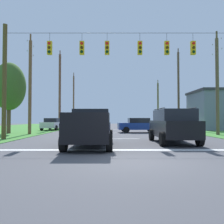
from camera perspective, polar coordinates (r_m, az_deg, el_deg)
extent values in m
plane|color=#47474C|center=(7.98, 5.57, -12.11)|extent=(120.00, 120.00, 0.00)
cube|color=white|center=(10.75, 4.10, -9.38)|extent=(13.62, 0.45, 0.01)
cube|color=white|center=(16.70, 2.63, -6.63)|extent=(2.50, 0.15, 0.01)
cube|color=white|center=(23.53, 1.87, -5.19)|extent=(2.50, 0.15, 0.01)
cube|color=white|center=(31.03, 1.42, -4.34)|extent=(2.50, 0.15, 0.01)
cylinder|color=brown|center=(17.96, -25.14, 6.89)|extent=(0.30, 0.30, 8.14)
cylinder|color=black|center=(17.18, 1.96, 19.02)|extent=(16.25, 0.02, 0.02)
cylinder|color=black|center=(17.63, -15.19, 17.50)|extent=(0.02, 0.02, 0.60)
cube|color=yellow|center=(17.39, -15.21, 15.09)|extent=(0.32, 0.24, 0.95)
cylinder|color=red|center=(17.35, -15.33, 16.15)|extent=(0.20, 0.04, 0.20)
cylinder|color=#352203|center=(17.26, -15.34, 15.20)|extent=(0.20, 0.04, 0.20)
cylinder|color=black|center=(17.18, -15.34, 14.25)|extent=(0.20, 0.04, 0.20)
cylinder|color=black|center=(17.20, -7.44, 17.95)|extent=(0.02, 0.02, 0.60)
cube|color=yellow|center=(16.96, -7.45, 15.49)|extent=(0.32, 0.24, 0.95)
cylinder|color=red|center=(16.92, -7.51, 16.58)|extent=(0.20, 0.04, 0.20)
cylinder|color=#352203|center=(16.83, -7.52, 15.61)|extent=(0.20, 0.04, 0.20)
cylinder|color=black|center=(16.74, -7.52, 14.63)|extent=(0.20, 0.04, 0.20)
cylinder|color=black|center=(17.07, -1.20, 18.09)|extent=(0.02, 0.02, 0.60)
cube|color=yellow|center=(16.83, -1.20, 15.61)|extent=(0.32, 0.24, 0.95)
cylinder|color=red|center=(16.79, -1.21, 16.71)|extent=(0.20, 0.04, 0.20)
cylinder|color=#352203|center=(16.69, -1.21, 15.74)|extent=(0.20, 0.04, 0.20)
cylinder|color=black|center=(16.61, -1.21, 14.75)|extent=(0.20, 0.04, 0.20)
cylinder|color=black|center=(17.18, 6.96, 17.97)|extent=(0.02, 0.02, 0.60)
cube|color=yellow|center=(16.94, 6.97, 15.51)|extent=(0.32, 0.24, 0.95)
cylinder|color=red|center=(16.90, 7.02, 16.60)|extent=(0.20, 0.04, 0.20)
cylinder|color=#352203|center=(16.81, 7.03, 15.63)|extent=(0.20, 0.04, 0.20)
cylinder|color=black|center=(16.72, 7.03, 14.65)|extent=(0.20, 0.04, 0.20)
cylinder|color=black|center=(17.51, 13.46, 17.63)|extent=(0.02, 0.02, 0.60)
cube|color=yellow|center=(17.27, 13.48, 15.21)|extent=(0.32, 0.24, 0.95)
cylinder|color=red|center=(17.22, 13.59, 16.28)|extent=(0.20, 0.04, 0.20)
cylinder|color=#352203|center=(17.13, 13.59, 15.32)|extent=(0.20, 0.04, 0.20)
cylinder|color=black|center=(17.05, 13.60, 14.36)|extent=(0.20, 0.04, 0.20)
cylinder|color=black|center=(18.01, 19.49, 17.12)|extent=(0.02, 0.02, 0.60)
cube|color=yellow|center=(17.78, 19.51, 14.76)|extent=(0.32, 0.24, 0.95)
cylinder|color=red|center=(17.74, 19.66, 15.80)|extent=(0.20, 0.04, 0.20)
cylinder|color=#352203|center=(17.65, 19.67, 14.87)|extent=(0.20, 0.04, 0.20)
cylinder|color=black|center=(17.57, 19.68, 13.93)|extent=(0.20, 0.04, 0.20)
cube|color=black|center=(11.93, -5.33, -4.65)|extent=(2.02, 5.41, 0.85)
cube|color=black|center=(12.56, -5.04, -0.97)|extent=(1.86, 1.91, 0.70)
cube|color=black|center=(10.71, -11.03, -1.49)|extent=(0.11, 2.38, 0.45)
cube|color=black|center=(10.51, -0.92, -1.52)|extent=(0.11, 2.38, 0.45)
cube|color=black|center=(9.28, -6.90, -1.48)|extent=(1.96, 0.11, 0.45)
cylinder|color=black|center=(13.90, -8.73, -5.97)|extent=(0.28, 0.80, 0.80)
cylinder|color=black|center=(13.73, -0.41, -6.04)|extent=(0.28, 0.80, 0.80)
cylinder|color=black|center=(10.30, -11.93, -7.47)|extent=(0.28, 0.80, 0.80)
cylinder|color=black|center=(10.08, -0.64, -7.63)|extent=(0.28, 0.80, 0.80)
cube|color=black|center=(14.15, 14.86, -4.01)|extent=(1.98, 4.81, 0.95)
cube|color=black|center=(14.00, 15.00, -0.76)|extent=(1.82, 3.21, 0.65)
cylinder|color=black|center=(13.81, 11.58, 0.78)|extent=(0.07, 2.72, 0.05)
cylinder|color=black|center=(14.26, 18.29, 0.76)|extent=(0.07, 2.72, 0.05)
cylinder|color=black|center=(15.56, 9.81, -5.58)|extent=(0.26, 0.76, 0.76)
cylinder|color=black|center=(16.01, 16.72, -5.42)|extent=(0.26, 0.76, 0.76)
cylinder|color=black|center=(12.37, 12.48, -6.58)|extent=(0.26, 0.76, 0.76)
cylinder|color=black|center=(12.94, 20.99, -6.29)|extent=(0.26, 0.76, 0.76)
cube|color=silver|center=(32.71, 20.59, -2.93)|extent=(2.10, 4.42, 0.70)
cube|color=black|center=(32.70, 20.58, -1.88)|extent=(1.76, 2.21, 0.50)
cylinder|color=black|center=(33.67, 18.20, -3.51)|extent=(0.26, 0.65, 0.64)
cylinder|color=black|center=(34.39, 20.98, -3.45)|extent=(0.26, 0.65, 0.64)
cylinder|color=black|center=(31.06, 20.18, -3.65)|extent=(0.26, 0.65, 0.64)
cylinder|color=black|center=(31.84, 23.14, -3.57)|extent=(0.26, 0.65, 0.64)
cube|color=silver|center=(30.16, -14.43, -3.10)|extent=(2.18, 4.44, 0.70)
cube|color=black|center=(30.16, -14.42, -1.96)|extent=(1.80, 2.24, 0.50)
cylinder|color=black|center=(28.54, -13.68, -3.89)|extent=(0.28, 0.66, 0.64)
cylinder|color=black|center=(29.17, -17.04, -3.82)|extent=(0.28, 0.66, 0.64)
cylinder|color=black|center=(31.24, -12.00, -3.71)|extent=(0.28, 0.66, 0.64)
cylinder|color=black|center=(31.82, -15.11, -3.65)|extent=(0.28, 0.66, 0.64)
cube|color=navy|center=(24.25, 6.66, -3.50)|extent=(4.41, 2.09, 0.70)
cube|color=black|center=(24.24, 6.65, -2.08)|extent=(2.21, 1.76, 0.50)
cylinder|color=black|center=(25.44, 9.44, -4.19)|extent=(0.65, 0.26, 0.64)
cylinder|color=black|center=(23.69, 10.45, -4.38)|extent=(0.65, 0.26, 0.64)
cylinder|color=black|center=(24.93, 3.06, -4.27)|extent=(0.65, 0.26, 0.64)
cylinder|color=black|center=(23.15, 3.61, -4.46)|extent=(0.65, 0.26, 0.64)
cylinder|color=brown|center=(22.51, 24.72, 5.78)|extent=(0.29, 0.29, 8.62)
cube|color=brown|center=(23.33, 24.60, 15.35)|extent=(0.12, 0.12, 2.12)
cylinder|color=#B2B7BC|center=(24.11, 23.73, 15.07)|extent=(0.08, 0.08, 0.12)
cylinder|color=#B2B7BC|center=(22.64, 25.53, 16.21)|extent=(0.08, 0.08, 0.12)
cube|color=brown|center=(23.09, 24.63, 13.21)|extent=(0.12, 0.12, 2.30)
cylinder|color=#B2B7BC|center=(23.93, 23.68, 12.96)|extent=(0.08, 0.08, 0.12)
cylinder|color=#B2B7BC|center=(22.32, 25.64, 14.06)|extent=(0.08, 0.08, 0.12)
cylinder|color=brown|center=(34.17, 16.21, 5.15)|extent=(0.30, 0.30, 10.95)
cube|color=brown|center=(35.13, 16.14, 13.40)|extent=(0.12, 0.12, 1.98)
cylinder|color=#B2B7BC|center=(35.90, 15.78, 13.27)|extent=(0.08, 0.08, 0.12)
cylinder|color=#B2B7BC|center=(34.43, 16.52, 13.92)|extent=(0.08, 0.08, 0.12)
cube|color=brown|center=(34.91, 16.16, 11.97)|extent=(0.12, 0.12, 2.24)
cylinder|color=#B2B7BC|center=(35.78, 15.75, 11.83)|extent=(0.08, 0.08, 0.12)
cylinder|color=#B2B7BC|center=(34.10, 16.58, 12.51)|extent=(0.08, 0.08, 0.12)
cylinder|color=brown|center=(47.04, 11.38, 1.84)|extent=(0.32, 0.32, 8.62)
cube|color=brown|center=(47.43, 11.35, 6.56)|extent=(0.12, 0.12, 2.09)
cylinder|color=#B2B7BC|center=(48.27, 11.16, 6.56)|extent=(0.08, 0.08, 0.12)
cylinder|color=#B2B7BC|center=(46.64, 11.56, 6.85)|extent=(0.08, 0.08, 0.12)
cube|color=brown|center=(47.31, 11.36, 5.48)|extent=(0.12, 0.12, 1.98)
cylinder|color=#B2B7BC|center=(48.10, 11.17, 5.51)|extent=(0.08, 0.08, 0.12)
cylinder|color=#B2B7BC|center=(46.56, 11.55, 5.75)|extent=(0.08, 0.08, 0.12)
cylinder|color=brown|center=(22.70, -19.66, 5.81)|extent=(0.29, 0.29, 8.73)
cube|color=brown|center=(23.54, -19.56, 15.43)|extent=(0.12, 0.12, 2.06)
cylinder|color=#B2B7BC|center=(24.32, -18.89, 15.16)|extent=(0.08, 0.08, 0.12)
cylinder|color=#B2B7BC|center=(22.84, -20.28, 16.30)|extent=(0.08, 0.08, 0.12)
cube|color=brown|center=(23.30, -19.59, 13.32)|extent=(0.12, 0.12, 1.90)
cylinder|color=#B2B7BC|center=(24.02, -18.96, 13.15)|extent=(0.08, 0.08, 0.12)
cylinder|color=#B2B7BC|center=(22.64, -20.25, 14.08)|extent=(0.08, 0.08, 0.12)
cylinder|color=brown|center=(34.34, -12.82, 5.02)|extent=(0.34, 0.34, 10.85)
cube|color=brown|center=(35.27, -12.77, 13.16)|extent=(0.12, 0.12, 1.93)
cylinder|color=#B2B7BC|center=(36.03, -12.49, 13.03)|extent=(0.08, 0.08, 0.12)
cylinder|color=#B2B7BC|center=(34.58, -13.06, 13.67)|extent=(0.08, 0.08, 0.12)
cylinder|color=brown|center=(46.26, -9.49, 2.73)|extent=(0.28, 0.28, 9.97)
cube|color=brown|center=(46.84, -9.47, 8.33)|extent=(0.12, 0.12, 2.15)
cylinder|color=#B2B7BC|center=(47.69, -9.29, 8.30)|extent=(0.08, 0.08, 0.12)
cylinder|color=#B2B7BC|center=(46.02, -9.64, 8.66)|extent=(0.08, 0.08, 0.12)
cylinder|color=brown|center=(24.42, -24.24, -1.03)|extent=(0.38, 0.38, 3.31)
ellipsoid|color=#3A5F24|center=(24.62, -24.15, 5.82)|extent=(3.13, 3.13, 4.67)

